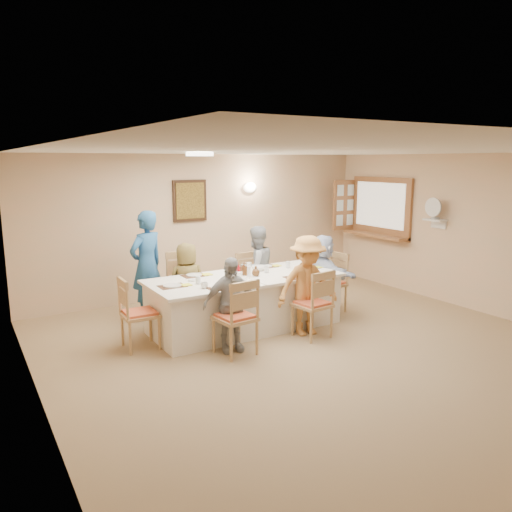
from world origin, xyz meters
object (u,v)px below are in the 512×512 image
diner_back_left (187,283)px  condiment_ketchup (238,269)px  chair_front_right (312,303)px  dining_table (245,302)px  chair_back_left (184,287)px  chair_right_end (329,282)px  desk_fan (435,211)px  chair_left_end (140,313)px  diner_right_end (323,274)px  diner_front_left (230,305)px  caregiver (147,265)px  chair_back_right (252,281)px  diner_back_right (256,268)px  diner_front_right (307,286)px  serving_hatch (381,207)px  chair_front_left (235,316)px

diner_back_left → condiment_ketchup: (0.51, -0.64, 0.26)m
chair_front_right → diner_back_left: (-1.20, 1.48, 0.12)m
dining_table → chair_back_left: size_ratio=2.68×
chair_right_end → condiment_ketchup: condiment_ketchup is taller
desk_fan → diner_back_left: size_ratio=0.25×
chair_left_end → diner_right_end: diner_right_end is taller
diner_front_left → caregiver: bearing=112.9°
caregiver → desk_fan: bearing=137.7°
chair_back_right → chair_right_end: chair_right_end is taller
chair_front_right → chair_right_end: size_ratio=1.01×
chair_front_right → desk_fan: bearing=-177.7°
chair_front_right → diner_front_left: bearing=-11.5°
dining_table → diner_back_left: size_ratio=2.29×
chair_left_end → diner_back_right: bearing=-70.9°
chair_left_end → chair_front_right: bearing=-108.8°
diner_front_right → caregiver: (-1.65, 1.83, 0.14)m
condiment_ketchup → diner_front_left: bearing=-125.3°
chair_back_left → condiment_ketchup: 0.98m
chair_back_right → chair_left_end: 2.29m
desk_fan → condiment_ketchup: (-3.55, 0.43, -0.68)m
chair_front_right → diner_front_right: diner_front_right is taller
diner_back_left → diner_front_left: bearing=93.7°
chair_back_left → diner_front_left: size_ratio=0.85×
desk_fan → chair_right_end: (-1.91, 0.39, -1.08)m
diner_front_left → diner_right_end: diner_right_end is taller
chair_back_right → diner_front_right: 1.50m
chair_back_left → diner_front_right: 1.91m
chair_left_end → dining_table: bearing=-88.4°
chair_back_left → serving_hatch: bearing=12.3°
serving_hatch → diner_front_right: size_ratio=1.08×
chair_left_end → chair_right_end: size_ratio=1.00×
diner_front_left → diner_back_right: bearing=57.7°
chair_front_right → chair_back_left: bearing=-59.0°
diner_back_right → condiment_ketchup: 0.96m
chair_back_left → condiment_ketchup: size_ratio=4.84×
chair_back_left → diner_back_right: size_ratio=0.75×
chair_left_end → diner_back_right: diner_back_right is taller
chair_back_right → diner_back_right: size_ratio=0.66×
serving_hatch → desk_fan: bearing=-94.7°
diner_back_left → diner_front_left: size_ratio=0.99×
desk_fan → diner_right_end: size_ratio=0.24×
chair_right_end → diner_back_right: bearing=-129.6°
diner_back_right → serving_hatch: bearing=177.4°
dining_table → condiment_ketchup: condiment_ketchup is taller
diner_back_right → chair_front_right: bearing=82.1°
condiment_ketchup → caregiver: bearing=130.7°
desk_fan → chair_left_end: size_ratio=0.32×
chair_back_right → diner_front_right: (0.00, -1.48, 0.24)m
dining_table → chair_front_right: (0.60, -0.80, 0.10)m
chair_front_left → chair_left_end: chair_front_left is taller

